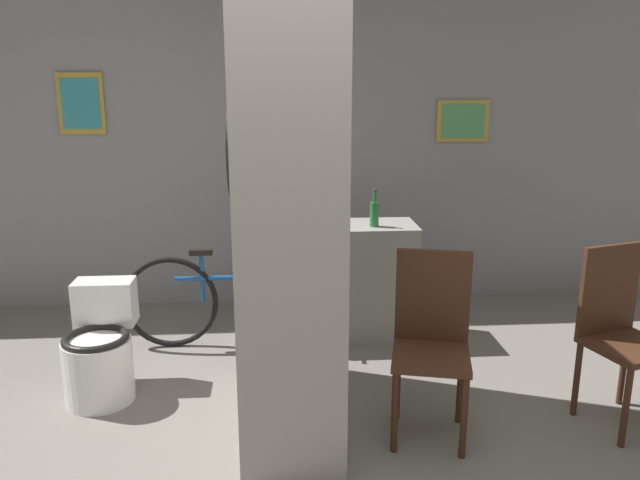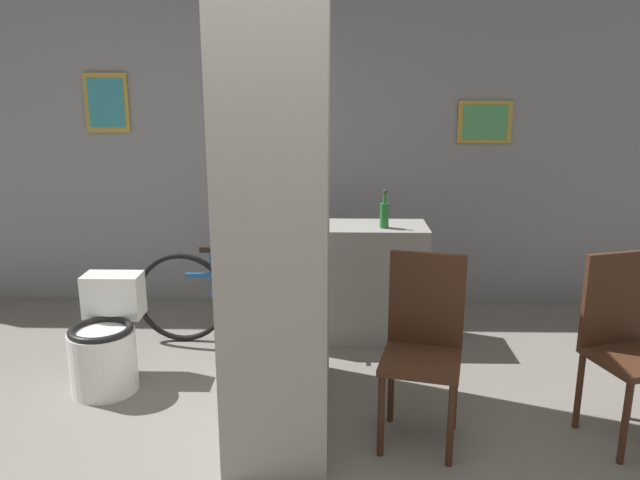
{
  "view_description": "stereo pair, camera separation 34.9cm",
  "coord_description": "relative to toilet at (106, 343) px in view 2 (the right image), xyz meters",
  "views": [
    {
      "loc": [
        -0.08,
        -2.6,
        1.89
      ],
      "look_at": [
        0.19,
        1.03,
        0.95
      ],
      "focal_mm": 35.0,
      "sensor_mm": 36.0,
      "label": 1
    },
    {
      "loc": [
        0.27,
        -2.61,
        1.89
      ],
      "look_at": [
        0.19,
        1.03,
        0.95
      ],
      "focal_mm": 35.0,
      "sensor_mm": 36.0,
      "label": 2
    }
  ],
  "objects": [
    {
      "name": "wall_back",
      "position": [
        1.15,
        1.66,
        1.02
      ],
      "size": [
        8.0,
        0.09,
        2.6
      ],
      "color": "gray",
      "rests_on": "ground_plane"
    },
    {
      "name": "pillar_center",
      "position": [
        1.14,
        -0.35,
        1.01
      ],
      "size": [
        0.54,
        1.25,
        2.6
      ],
      "color": "gray",
      "rests_on": "ground_plane"
    },
    {
      "name": "counter_shelf",
      "position": [
        1.55,
        0.82,
        0.15
      ],
      "size": [
        1.11,
        0.44,
        0.86
      ],
      "color": "gray",
      "rests_on": "ground_plane"
    },
    {
      "name": "toilet",
      "position": [
        0.0,
        0.0,
        0.0
      ],
      "size": [
        0.41,
        0.57,
        0.68
      ],
      "color": "white",
      "rests_on": "ground_plane"
    },
    {
      "name": "chair_near_pillar",
      "position": [
        1.9,
        -0.52,
        0.26
      ],
      "size": [
        0.49,
        0.49,
        1.0
      ],
      "rotation": [
        0.0,
        0.0,
        -0.23
      ],
      "color": "#422616",
      "rests_on": "ground_plane"
    },
    {
      "name": "chair_by_doorway",
      "position": [
        2.98,
        -0.47,
        0.26
      ],
      "size": [
        0.5,
        0.5,
        1.0
      ],
      "rotation": [
        0.0,
        0.0,
        0.3
      ],
      "color": "#422616",
      "rests_on": "ground_plane"
    },
    {
      "name": "bicycle",
      "position": [
        0.78,
        0.7,
        0.07
      ],
      "size": [
        1.6,
        0.42,
        0.73
      ],
      "color": "black",
      "rests_on": "ground_plane"
    },
    {
      "name": "bottle_tall",
      "position": [
        1.78,
        0.74,
        0.68
      ],
      "size": [
        0.06,
        0.06,
        0.27
      ],
      "color": "#267233",
      "rests_on": "counter_shelf"
    }
  ]
}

